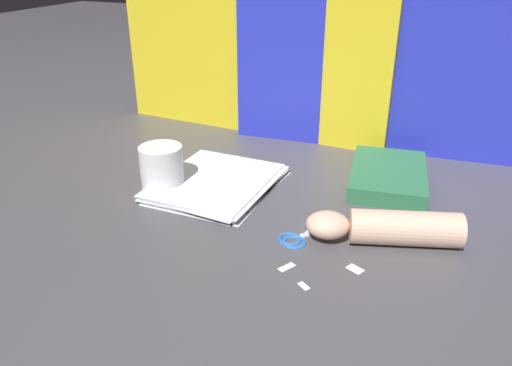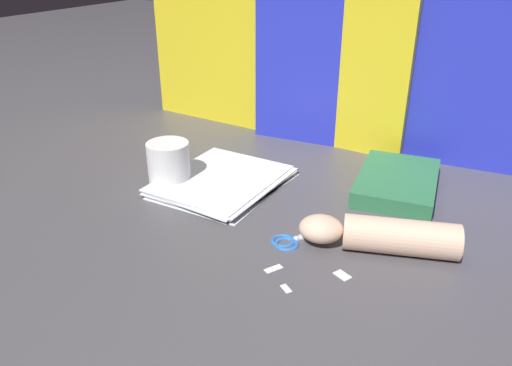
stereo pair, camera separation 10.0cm
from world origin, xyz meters
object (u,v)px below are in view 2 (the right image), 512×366
object	(u,v)px
book_closed	(397,182)
scissors	(298,236)
mug	(169,164)
paper_stack	(223,181)
hand_forearm	(381,235)

from	to	relation	value
book_closed	scissors	distance (m)	0.31
mug	paper_stack	bearing A→B (deg)	26.83
scissors	mug	distance (m)	0.36
scissors	mug	xyz separation A→B (m)	(-0.35, 0.07, 0.05)
paper_stack	book_closed	xyz separation A→B (m)	(0.35, 0.17, 0.01)
mug	scissors	bearing A→B (deg)	-11.07
hand_forearm	scissors	bearing A→B (deg)	-166.04
book_closed	hand_forearm	world-z (taller)	hand_forearm
scissors	hand_forearm	bearing A→B (deg)	13.96
hand_forearm	mug	world-z (taller)	mug
book_closed	mug	xyz separation A→B (m)	(-0.46, -0.22, 0.03)
hand_forearm	book_closed	bearing A→B (deg)	98.29
scissors	book_closed	bearing A→B (deg)	69.92
paper_stack	book_closed	world-z (taller)	book_closed
scissors	mug	world-z (taller)	mug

